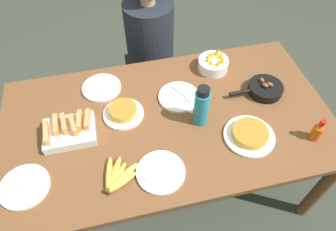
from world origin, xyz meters
The scene contains 15 objects.
ground_plane centered at (0.00, 0.00, 0.00)m, with size 14.00×14.00×0.00m, color #383D33.
dining_table centered at (0.00, 0.00, 0.64)m, with size 1.79×0.98×0.73m.
banana_bunch centered at (-0.31, -0.30, 0.74)m, with size 0.18×0.20×0.04m.
melon_tray centered at (-0.52, 0.02, 0.76)m, with size 0.26×0.20×0.10m.
skillet centered at (0.59, 0.07, 0.75)m, with size 0.32×0.20×0.08m.
frittata_plate_center centered at (-0.23, 0.08, 0.75)m, with size 0.22×0.22×0.06m.
frittata_plate_side centered at (0.38, -0.21, 0.75)m, with size 0.26×0.26×0.05m.
empty_plate_near_front centered at (-0.73, -0.24, 0.73)m, with size 0.23×0.23×0.02m.
empty_plate_far_left centered at (0.10, 0.14, 0.73)m, with size 0.24×0.24×0.02m.
empty_plate_far_right centered at (-0.11, -0.31, 0.73)m, with size 0.23×0.23×0.02m.
empty_plate_mid_edge centered at (-0.33, 0.31, 0.73)m, with size 0.23×0.23×0.02m.
fruit_bowl_mango centered at (0.36, 0.33, 0.77)m, with size 0.19×0.19×0.13m.
water_bottle centered at (0.16, -0.05, 0.84)m, with size 0.08×0.08×0.25m.
hot_sauce_bottle centered at (0.70, -0.29, 0.79)m, with size 0.05×0.05×0.14m.
person_figure centered at (0.05, 0.76, 0.51)m, with size 0.37×0.37×1.22m.
Camera 1 is at (-0.23, -0.98, 2.00)m, focal length 32.00 mm.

